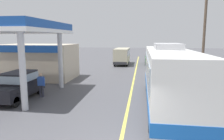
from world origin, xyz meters
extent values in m
plane|color=#4C4C51|center=(0.00, 20.00, 0.00)|extent=(120.00, 120.00, 0.00)
cube|color=#D8CC4C|center=(0.00, 15.00, 0.00)|extent=(0.16, 50.00, 0.01)
cube|color=white|center=(2.34, 6.99, 1.88)|extent=(2.50, 11.00, 2.90)
cube|color=#1959B2|center=(2.34, 6.99, 0.77)|extent=(2.54, 11.04, 0.56)
cube|color=#8C9EAD|center=(2.34, 1.55, 2.42)|extent=(2.30, 0.10, 1.40)
cube|color=#8C9EAD|center=(1.07, 6.99, 2.33)|extent=(0.06, 9.35, 1.10)
cube|color=#8C9EAD|center=(3.61, 6.99, 2.33)|extent=(0.06, 9.35, 1.10)
cube|color=white|center=(2.34, 1.56, 3.12)|extent=(1.75, 0.08, 0.32)
cube|color=#B2B2B7|center=(2.34, 7.99, 3.51)|extent=(1.60, 2.80, 0.36)
cylinder|color=black|center=(1.24, 3.09, 0.50)|extent=(0.30, 1.00, 1.00)
cylinder|color=black|center=(3.44, 3.09, 0.50)|extent=(0.30, 1.00, 1.00)
cylinder|color=black|center=(1.24, 10.29, 0.50)|extent=(0.30, 1.00, 1.00)
cylinder|color=black|center=(3.44, 10.29, 0.50)|extent=(0.30, 1.00, 1.00)
cylinder|color=silver|center=(-5.73, 4.92, 2.30)|extent=(0.36, 0.36, 4.60)
cylinder|color=silver|center=(-5.73, 10.32, 2.30)|extent=(0.36, 0.36, 4.60)
cube|color=beige|center=(-9.43, 13.82, 1.70)|extent=(7.00, 4.40, 3.40)
cube|color=#194799|center=(-9.43, 11.58, 3.05)|extent=(6.30, 0.10, 0.60)
cube|color=black|center=(-7.28, 6.74, 0.72)|extent=(1.70, 4.20, 0.80)
cube|color=black|center=(-7.28, 6.94, 1.47)|extent=(1.50, 2.31, 0.70)
cube|color=#8C9EAD|center=(-7.28, 6.94, 1.47)|extent=(1.53, 2.35, 0.49)
cylinder|color=black|center=(-6.53, 5.24, 0.32)|extent=(0.20, 0.64, 0.64)
cylinder|color=black|center=(-8.03, 8.24, 0.32)|extent=(0.20, 0.64, 0.64)
cylinder|color=black|center=(-6.53, 8.24, 0.32)|extent=(0.20, 0.64, 0.64)
cube|color=#BFB799|center=(-2.26, 25.99, 1.39)|extent=(2.00, 6.00, 2.10)
cube|color=#8C9EAD|center=(-2.26, 25.99, 1.79)|extent=(2.04, 5.10, 0.80)
cube|color=#2D2D33|center=(-2.26, 22.94, 0.54)|extent=(1.90, 0.16, 0.36)
cylinder|color=black|center=(-3.14, 23.99, 0.38)|extent=(0.22, 0.76, 0.76)
cylinder|color=black|center=(-1.38, 23.99, 0.38)|extent=(0.22, 0.76, 0.76)
cylinder|color=black|center=(-3.14, 27.99, 0.38)|extent=(0.22, 0.76, 0.76)
cylinder|color=black|center=(-1.38, 27.99, 0.38)|extent=(0.22, 0.76, 0.76)
cylinder|color=#33333F|center=(-6.12, 7.51, 0.41)|extent=(0.14, 0.14, 0.82)
cylinder|color=#33333F|center=(-5.94, 7.51, 0.41)|extent=(0.14, 0.14, 0.82)
cube|color=#3359B2|center=(-6.03, 7.51, 1.12)|extent=(0.36, 0.22, 0.60)
sphere|color=tan|center=(-6.03, 7.51, 1.55)|extent=(0.22, 0.22, 0.22)
cylinder|color=#3359B2|center=(-6.26, 7.51, 1.07)|extent=(0.09, 0.09, 0.58)
cylinder|color=#3359B2|center=(-5.80, 7.51, 1.07)|extent=(0.09, 0.09, 0.58)
cube|color=#1E602D|center=(2.06, 26.50, 0.72)|extent=(1.70, 4.20, 0.80)
cube|color=#1E602D|center=(2.06, 26.70, 1.47)|extent=(1.50, 2.31, 0.70)
cube|color=#8C9EAD|center=(2.06, 26.70, 1.47)|extent=(1.53, 2.35, 0.49)
cylinder|color=black|center=(1.31, 25.00, 0.32)|extent=(0.20, 0.64, 0.64)
cylinder|color=black|center=(2.81, 25.00, 0.32)|extent=(0.20, 0.64, 0.64)
cylinder|color=black|center=(1.31, 28.00, 0.32)|extent=(0.20, 0.64, 0.64)
cylinder|color=black|center=(2.81, 28.00, 0.32)|extent=(0.20, 0.64, 0.64)
cylinder|color=brown|center=(6.40, 15.03, 4.26)|extent=(0.24, 0.24, 8.52)
camera|label=1|loc=(0.75, -5.62, 4.04)|focal=33.59mm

